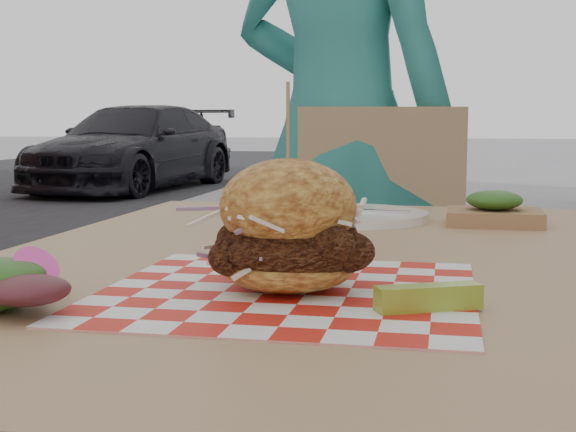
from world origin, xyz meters
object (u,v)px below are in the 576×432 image
object	(u,v)px
car_dark	(135,147)
patio_table	(313,315)
patio_chair	(370,271)
sandwich	(288,233)
diner	(338,126)

from	to	relation	value
car_dark	patio_table	size ratio (longest dim) A/B	3.20
patio_chair	sandwich	distance (m)	1.19
patio_table	sandwich	bearing A→B (deg)	-86.87
diner	car_dark	distance (m)	8.77
diner	patio_chair	size ratio (longest dim) A/B	1.90
diner	patio_chair	bearing A→B (deg)	140.76
car_dark	patio_chair	distance (m)	9.00
sandwich	car_dark	bearing A→B (deg)	112.88
sandwich	patio_table	bearing A→B (deg)	93.13
diner	patio_table	xyz separation A→B (m)	(0.12, -1.15, -0.23)
patio_chair	diner	bearing A→B (deg)	108.11
diner	sandwich	xyz separation A→B (m)	(0.14, -1.37, -0.09)
patio_chair	car_dark	bearing A→B (deg)	106.61
patio_table	sandwich	distance (m)	0.26
car_dark	patio_table	bearing A→B (deg)	-59.84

